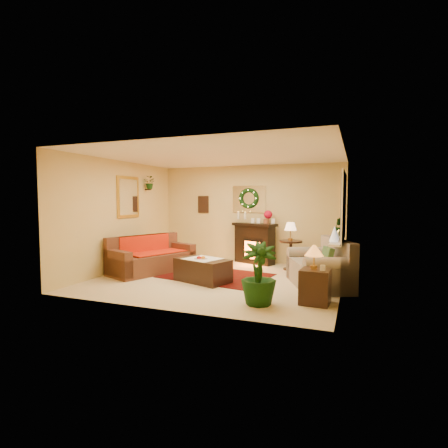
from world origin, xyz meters
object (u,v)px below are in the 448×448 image
(coffee_table, at_px, (203,271))
(side_table_round, at_px, (291,256))
(loveseat, at_px, (319,265))
(end_table_square, at_px, (315,287))
(fireplace, at_px, (255,243))
(sofa, at_px, (152,254))

(coffee_table, bearing_deg, side_table_round, 71.36)
(loveseat, height_order, end_table_square, loveseat)
(fireplace, bearing_deg, sofa, -113.18)
(loveseat, relative_size, end_table_square, 2.84)
(sofa, relative_size, loveseat, 1.23)
(end_table_square, bearing_deg, loveseat, 93.45)
(sofa, xyz_separation_m, side_table_round, (2.95, 1.44, -0.11))
(end_table_square, relative_size, coffee_table, 0.50)
(end_table_square, bearing_deg, coffee_table, 162.48)
(sofa, height_order, loveseat, loveseat)
(loveseat, distance_m, coffee_table, 2.32)
(side_table_round, relative_size, end_table_square, 1.26)
(sofa, distance_m, side_table_round, 3.29)
(loveseat, relative_size, side_table_round, 2.25)
(sofa, bearing_deg, fireplace, 67.57)
(sofa, height_order, fireplace, fireplace)
(sofa, xyz_separation_m, fireplace, (1.90, 1.95, 0.12))
(fireplace, xyz_separation_m, coffee_table, (-0.42, -2.39, -0.34))
(fireplace, height_order, side_table_round, fireplace)
(end_table_square, height_order, coffee_table, end_table_square)
(fireplace, relative_size, coffee_table, 0.97)
(end_table_square, distance_m, coffee_table, 2.45)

